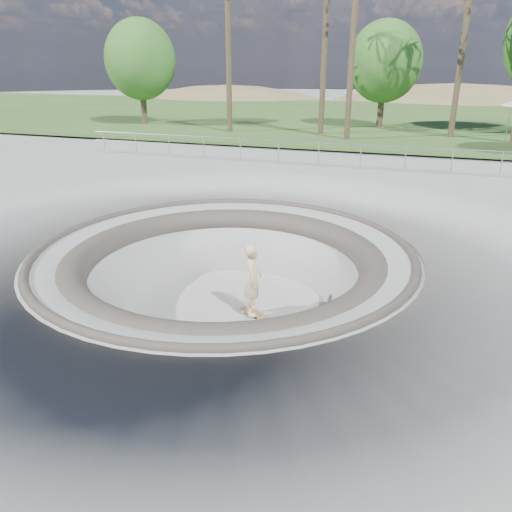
% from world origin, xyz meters
% --- Properties ---
extents(ground, '(180.00, 180.00, 0.00)m').
position_xyz_m(ground, '(0.00, 0.00, 0.00)').
color(ground, '#ADACA7').
rests_on(ground, ground).
extents(skate_bowl, '(14.00, 14.00, 4.10)m').
position_xyz_m(skate_bowl, '(0.00, 0.00, -1.83)').
color(skate_bowl, '#ADACA7').
rests_on(skate_bowl, ground).
extents(grass_strip, '(180.00, 36.00, 0.12)m').
position_xyz_m(grass_strip, '(0.00, 34.00, 0.22)').
color(grass_strip, '#335421').
rests_on(grass_strip, ground).
extents(distant_hills, '(103.20, 45.00, 28.60)m').
position_xyz_m(distant_hills, '(3.78, 57.17, -7.02)').
color(distant_hills, brown).
rests_on(distant_hills, ground).
extents(safety_railing, '(25.00, 0.06, 1.03)m').
position_xyz_m(safety_railing, '(0.00, 12.00, 0.69)').
color(safety_railing, '#989CA1').
rests_on(safety_railing, ground).
extents(skateboard, '(0.93, 0.59, 0.09)m').
position_xyz_m(skateboard, '(0.79, 0.07, -1.83)').
color(skateboard, brown).
rests_on(skateboard, ground).
extents(skater, '(0.61, 0.81, 2.01)m').
position_xyz_m(skater, '(0.79, 0.07, -0.80)').
color(skater, beige).
rests_on(skater, skateboard).
extents(bushy_tree_left, '(5.26, 4.78, 7.59)m').
position_xyz_m(bushy_tree_left, '(-15.82, 22.81, 4.87)').
color(bushy_tree_left, brown).
rests_on(bushy_tree_left, ground).
extents(bushy_tree_mid, '(5.10, 4.64, 7.36)m').
position_xyz_m(bushy_tree_mid, '(1.39, 26.56, 4.73)').
color(bushy_tree_mid, brown).
rests_on(bushy_tree_mid, ground).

